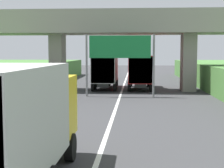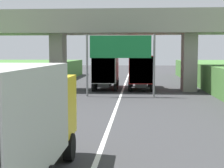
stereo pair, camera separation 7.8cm
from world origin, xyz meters
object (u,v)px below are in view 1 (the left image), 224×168
overhead_highway_sign (120,51)px  truck_yellow (13,122)px  construction_barrel_3 (30,97)px  construction_barrel_2 (3,108)px  truck_red (140,70)px  construction_barrel_4 (48,90)px  car_black (137,72)px  truck_silver (106,70)px  construction_barrel_5 (58,84)px

overhead_highway_sign → truck_yellow: bearing=-95.4°
construction_barrel_3 → construction_barrel_2: bearing=-90.6°
truck_red → construction_barrel_4: bearing=-147.8°
truck_yellow → car_black: bearing=85.5°
overhead_highway_sign → truck_red: overhead_highway_sign is taller
construction_barrel_2 → construction_barrel_3: (0.05, 5.10, 0.00)m
car_black → construction_barrel_3: size_ratio=4.56×
truck_silver → construction_barrel_5: bearing=-177.9°
car_black → construction_barrel_3: bearing=-106.2°
truck_yellow → truck_red: size_ratio=1.00×
construction_barrel_4 → construction_barrel_2: bearing=-90.7°
truck_yellow → construction_barrel_3: (-4.61, 16.06, -1.47)m
overhead_highway_sign → truck_yellow: 20.44m
car_black → construction_barrel_5: (-8.24, -17.53, -0.40)m
truck_silver → construction_barrel_5: (-4.97, -0.18, -1.47)m
construction_barrel_5 → car_black: bearing=64.8°
truck_silver → construction_barrel_4: size_ratio=8.11×
truck_silver → construction_barrel_3: 11.53m
overhead_highway_sign → truck_silver: bearing=105.7°
construction_barrel_3 → construction_barrel_4: bearing=89.2°
truck_red → truck_silver: size_ratio=1.00×
construction_barrel_2 → construction_barrel_3: bearing=89.4°
truck_yellow → construction_barrel_5: (-4.79, 26.26, -1.47)m
construction_barrel_4 → car_black: bearing=70.5°
truck_silver → construction_barrel_2: (-4.85, -15.48, -1.47)m
truck_red → construction_barrel_3: 13.34m
overhead_highway_sign → construction_barrel_3: bearing=-147.3°
truck_red → construction_barrel_4: 9.88m
truck_yellow → truck_silver: (0.18, 26.44, 0.00)m
overhead_highway_sign → car_black: 23.79m
construction_barrel_4 → construction_barrel_5: bearing=92.7°
truck_red → construction_barrel_5: truck_red is taller
truck_yellow → construction_barrel_2: (-4.66, 10.96, -1.47)m
truck_yellow → car_black: size_ratio=1.78×
truck_yellow → construction_barrel_5: 26.73m
truck_red → construction_barrel_2: (-8.39, -15.41, -1.47)m
overhead_highway_sign → construction_barrel_4: overhead_highway_sign is taller
truck_silver → construction_barrel_2: 16.29m
truck_yellow → truck_red: 26.64m
truck_silver → car_black: 17.69m
overhead_highway_sign → car_black: size_ratio=1.43×
truck_silver → construction_barrel_4: truck_silver is taller
truck_silver → truck_red: bearing=-1.1°
truck_yellow → construction_barrel_5: truck_yellow is taller
truck_red → construction_barrel_4: truck_red is taller
truck_yellow → truck_silver: size_ratio=1.00×
construction_barrel_3 → construction_barrel_5: bearing=91.0°
construction_barrel_2 → construction_barrel_5: 15.30m
truck_silver → construction_barrel_3: bearing=-114.8°
truck_silver → construction_barrel_4: 7.24m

